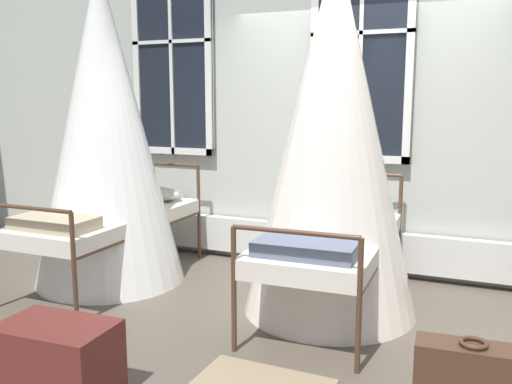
% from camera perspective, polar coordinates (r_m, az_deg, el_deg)
% --- Properties ---
extents(ground, '(17.27, 17.27, 0.00)m').
position_cam_1_polar(ground, '(4.51, 6.86, -12.14)').
color(ground, brown).
extents(back_wall_with_windows, '(9.63, 0.10, 3.41)m').
position_cam_1_polar(back_wall_with_windows, '(5.37, 10.94, 9.87)').
color(back_wall_with_windows, '#B2B7AD').
rests_on(back_wall_with_windows, ground).
extents(window_bank, '(4.97, 0.10, 2.98)m').
position_cam_1_polar(window_bank, '(5.28, 10.49, 4.40)').
color(window_bank, black).
rests_on(window_bank, ground).
extents(cot_first, '(1.35, 1.92, 2.84)m').
position_cam_1_polar(cot_first, '(5.14, -15.33, 6.03)').
color(cot_first, '#4C3323').
rests_on(cot_first, ground).
extents(cot_second, '(1.35, 1.94, 2.80)m').
position_cam_1_polar(cot_second, '(4.24, 7.95, 5.36)').
color(cot_second, '#4C3323').
rests_on(cot_second, ground).
extents(rug_first, '(0.82, 0.59, 0.01)m').
position_cam_1_polar(rug_first, '(4.49, -24.72, -13.00)').
color(rug_first, brown).
rests_on(rug_first, ground).
extents(travel_trunk, '(0.66, 0.43, 0.44)m').
position_cam_1_polar(travel_trunk, '(3.41, -19.81, -16.11)').
color(travel_trunk, '#5B231E').
rests_on(travel_trunk, ground).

